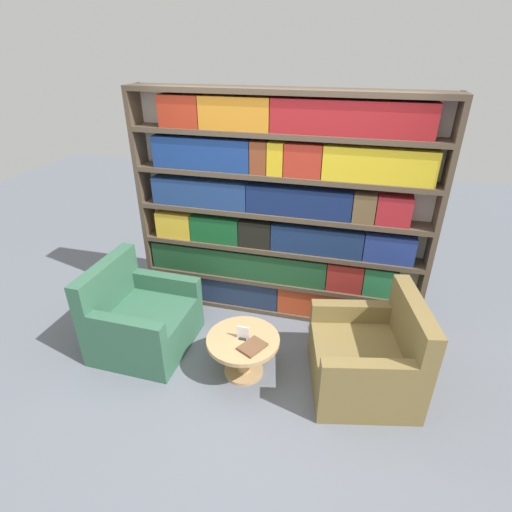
{
  "coord_description": "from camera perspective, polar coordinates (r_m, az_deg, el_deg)",
  "views": [
    {
      "loc": [
        0.74,
        -2.48,
        2.74
      ],
      "look_at": [
        -0.09,
        0.66,
        1.0
      ],
      "focal_mm": 28.0,
      "sensor_mm": 36.0,
      "label": 1
    }
  ],
  "objects": [
    {
      "name": "ground_plane",
      "position": [
        3.77,
        -1.33,
        -18.48
      ],
      "size": [
        14.0,
        14.0,
        0.0
      ],
      "primitive_type": "plane",
      "color": "slate"
    },
    {
      "name": "bookshelf",
      "position": [
        4.14,
        3.35,
        5.82
      ],
      "size": [
        3.04,
        0.3,
        2.39
      ],
      "color": "silver",
      "rests_on": "ground_plane"
    },
    {
      "name": "armchair_left",
      "position": [
        4.19,
        -16.12,
        -8.78
      ],
      "size": [
        0.88,
        0.92,
        0.89
      ],
      "rotation": [
        0.0,
        0.0,
        1.55
      ],
      "color": "#336047",
      "rests_on": "ground_plane"
    },
    {
      "name": "armchair_right",
      "position": [
        3.74,
        15.73,
        -13.93
      ],
      "size": [
        1.04,
        1.07,
        0.89
      ],
      "rotation": [
        0.0,
        0.0,
        -1.35
      ],
      "color": "olive",
      "rests_on": "ground_plane"
    },
    {
      "name": "coffee_table",
      "position": [
        3.73,
        -1.83,
        -13.01
      ],
      "size": [
        0.66,
        0.66,
        0.4
      ],
      "color": "tan",
      "rests_on": "ground_plane"
    },
    {
      "name": "table_sign",
      "position": [
        3.62,
        -1.87,
        -11.02
      ],
      "size": [
        0.11,
        0.06,
        0.13
      ],
      "color": "black",
      "rests_on": "coffee_table"
    },
    {
      "name": "stray_book",
      "position": [
        3.55,
        -0.51,
        -12.82
      ],
      "size": [
        0.26,
        0.28,
        0.02
      ],
      "color": "brown",
      "rests_on": "coffee_table"
    }
  ]
}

